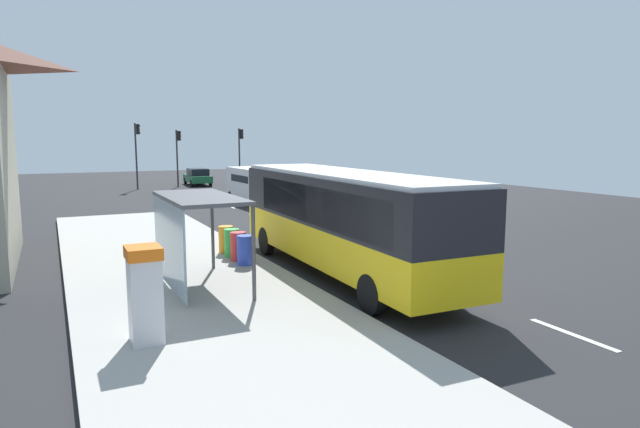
{
  "coord_description": "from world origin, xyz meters",
  "views": [
    {
      "loc": [
        -9.67,
        -13.69,
        4.21
      ],
      "look_at": [
        -1.0,
        3.77,
        1.5
      ],
      "focal_mm": 30.57,
      "sensor_mm": 36.0,
      "label": 1
    }
  ],
  "objects_px": {
    "recycling_bin_green": "(232,243)",
    "traffic_light_median": "(178,149)",
    "ticket_machine": "(145,294)",
    "bus_shelter": "(188,218)",
    "recycling_bin_orange": "(226,239)",
    "recycling_bin_blue": "(245,250)",
    "sedan_near": "(198,177)",
    "traffic_light_near_side": "(240,148)",
    "bus": "(342,216)",
    "recycling_bin_red": "(238,246)",
    "white_van": "(254,183)",
    "traffic_light_far_side": "(137,146)"
  },
  "relations": [
    {
      "from": "bus",
      "to": "recycling_bin_blue",
      "type": "xyz_separation_m",
      "value": [
        -2.49,
        1.95,
        -1.19
      ]
    },
    {
      "from": "recycling_bin_blue",
      "to": "bus_shelter",
      "type": "relative_size",
      "value": 0.24
    },
    {
      "from": "recycling_bin_blue",
      "to": "bus_shelter",
      "type": "xyz_separation_m",
      "value": [
        -2.21,
        -1.92,
        1.44
      ]
    },
    {
      "from": "recycling_bin_green",
      "to": "traffic_light_far_side",
      "type": "relative_size",
      "value": 0.17
    },
    {
      "from": "recycling_bin_red",
      "to": "recycling_bin_green",
      "type": "distance_m",
      "value": 0.7
    },
    {
      "from": "traffic_light_far_side",
      "to": "traffic_light_median",
      "type": "bearing_deg",
      "value": 12.85
    },
    {
      "from": "sedan_near",
      "to": "recycling_bin_orange",
      "type": "bearing_deg",
      "value": -102.04
    },
    {
      "from": "traffic_light_near_side",
      "to": "traffic_light_median",
      "type": "bearing_deg",
      "value": 162.58
    },
    {
      "from": "white_van",
      "to": "traffic_light_median",
      "type": "xyz_separation_m",
      "value": [
        -1.8,
        14.39,
        1.94
      ]
    },
    {
      "from": "ticket_machine",
      "to": "traffic_light_median",
      "type": "distance_m",
      "value": 38.08
    },
    {
      "from": "ticket_machine",
      "to": "bus_shelter",
      "type": "relative_size",
      "value": 0.48
    },
    {
      "from": "ticket_machine",
      "to": "bus_shelter",
      "type": "distance_m",
      "value": 4.12
    },
    {
      "from": "traffic_light_median",
      "to": "recycling_bin_blue",
      "type": "bearing_deg",
      "value": -98.31
    },
    {
      "from": "sedan_near",
      "to": "recycling_bin_green",
      "type": "distance_m",
      "value": 31.84
    },
    {
      "from": "recycling_bin_orange",
      "to": "ticket_machine",
      "type": "bearing_deg",
      "value": -117.17
    },
    {
      "from": "recycling_bin_blue",
      "to": "sedan_near",
      "type": "bearing_deg",
      "value": 78.72
    },
    {
      "from": "white_van",
      "to": "recycling_bin_blue",
      "type": "bearing_deg",
      "value": -110.52
    },
    {
      "from": "sedan_near",
      "to": "white_van",
      "type": "bearing_deg",
      "value": -90.36
    },
    {
      "from": "recycling_bin_green",
      "to": "traffic_light_median",
      "type": "distance_m",
      "value": 30.56
    },
    {
      "from": "bus",
      "to": "recycling_bin_green",
      "type": "xyz_separation_m",
      "value": [
        -2.49,
        3.35,
        -1.19
      ]
    },
    {
      "from": "bus_shelter",
      "to": "recycling_bin_green",
      "type": "bearing_deg",
      "value": 56.31
    },
    {
      "from": "sedan_near",
      "to": "traffic_light_far_side",
      "type": "bearing_deg",
      "value": -160.87
    },
    {
      "from": "sedan_near",
      "to": "traffic_light_median",
      "type": "height_order",
      "value": "traffic_light_median"
    },
    {
      "from": "ticket_machine",
      "to": "traffic_light_median",
      "type": "height_order",
      "value": "traffic_light_median"
    },
    {
      "from": "recycling_bin_red",
      "to": "recycling_bin_green",
      "type": "relative_size",
      "value": 1.0
    },
    {
      "from": "ticket_machine",
      "to": "recycling_bin_blue",
      "type": "bearing_deg",
      "value": 54.72
    },
    {
      "from": "recycling_bin_orange",
      "to": "recycling_bin_red",
      "type": "bearing_deg",
      "value": -90.0
    },
    {
      "from": "bus_shelter",
      "to": "recycling_bin_orange",
      "type": "bearing_deg",
      "value": 61.17
    },
    {
      "from": "traffic_light_far_side",
      "to": "recycling_bin_orange",
      "type": "bearing_deg",
      "value": -92.19
    },
    {
      "from": "recycling_bin_blue",
      "to": "recycling_bin_red",
      "type": "xyz_separation_m",
      "value": [
        0.0,
        0.7,
        0.0
      ]
    },
    {
      "from": "ticket_machine",
      "to": "recycling_bin_blue",
      "type": "xyz_separation_m",
      "value": [
        3.93,
        5.55,
        -0.52
      ]
    },
    {
      "from": "sedan_near",
      "to": "recycling_bin_blue",
      "type": "xyz_separation_m",
      "value": [
        -6.5,
        -32.57,
        -0.14
      ]
    },
    {
      "from": "bus",
      "to": "traffic_light_median",
      "type": "height_order",
      "value": "traffic_light_median"
    },
    {
      "from": "traffic_light_near_side",
      "to": "white_van",
      "type": "bearing_deg",
      "value": -104.46
    },
    {
      "from": "ticket_machine",
      "to": "bus_shelter",
      "type": "xyz_separation_m",
      "value": [
        1.72,
        3.63,
        0.93
      ]
    },
    {
      "from": "sedan_near",
      "to": "traffic_light_near_side",
      "type": "height_order",
      "value": "traffic_light_near_side"
    },
    {
      "from": "bus",
      "to": "sedan_near",
      "type": "relative_size",
      "value": 2.48
    },
    {
      "from": "sedan_near",
      "to": "traffic_light_far_side",
      "type": "xyz_separation_m",
      "value": [
        -5.4,
        -1.87,
        2.81
      ]
    },
    {
      "from": "bus",
      "to": "ticket_machine",
      "type": "xyz_separation_m",
      "value": [
        -6.42,
        -3.6,
        -0.67
      ]
    },
    {
      "from": "recycling_bin_green",
      "to": "recycling_bin_red",
      "type": "bearing_deg",
      "value": -90.0
    },
    {
      "from": "sedan_near",
      "to": "traffic_light_near_side",
      "type": "distance_m",
      "value": 4.91
    },
    {
      "from": "white_van",
      "to": "traffic_light_near_side",
      "type": "relative_size",
      "value": 1.03
    },
    {
      "from": "bus",
      "to": "traffic_light_median",
      "type": "xyz_separation_m",
      "value": [
        2.11,
        33.45,
        1.44
      ]
    },
    {
      "from": "sedan_near",
      "to": "recycling_bin_red",
      "type": "distance_m",
      "value": 32.53
    },
    {
      "from": "recycling_bin_orange",
      "to": "traffic_light_far_side",
      "type": "height_order",
      "value": "traffic_light_far_side"
    },
    {
      "from": "recycling_bin_green",
      "to": "bus_shelter",
      "type": "distance_m",
      "value": 4.24
    },
    {
      "from": "recycling_bin_green",
      "to": "recycling_bin_orange",
      "type": "bearing_deg",
      "value": 90.0
    },
    {
      "from": "traffic_light_near_side",
      "to": "bus",
      "type": "bearing_deg",
      "value": -102.75
    },
    {
      "from": "recycling_bin_red",
      "to": "traffic_light_far_side",
      "type": "relative_size",
      "value": 0.17
    },
    {
      "from": "recycling_bin_blue",
      "to": "ticket_machine",
      "type": "bearing_deg",
      "value": -125.28
    }
  ]
}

